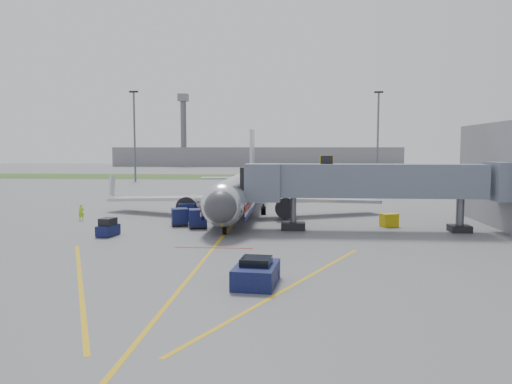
# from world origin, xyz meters

# --- Properties ---
(ground) EXTENTS (400.00, 400.00, 0.00)m
(ground) POSITION_xyz_m (0.00, 0.00, 0.00)
(ground) COLOR #565659
(ground) RESTS_ON ground
(grass_strip) EXTENTS (300.00, 25.00, 0.01)m
(grass_strip) POSITION_xyz_m (0.00, 90.00, 0.01)
(grass_strip) COLOR #2D4C1E
(grass_strip) RESTS_ON ground
(apron_markings) EXTENTS (21.52, 50.00, 0.01)m
(apron_markings) POSITION_xyz_m (0.00, -7.40, 0.00)
(apron_markings) COLOR gold
(apron_markings) RESTS_ON ground
(airliner) EXTENTS (32.10, 35.67, 10.25)m
(airliner) POSITION_xyz_m (0.00, 15.25, 2.65)
(airliner) COLOR silver
(airliner) RESTS_ON ground
(jet_bridge) EXTENTS (25.30, 4.00, 6.90)m
(jet_bridge) POSITION_xyz_m (12.86, 5.00, 4.47)
(jet_bridge) COLOR slate
(jet_bridge) RESTS_ON ground
(light_mast_left) EXTENTS (2.00, 0.44, 20.40)m
(light_mast_left) POSITION_xyz_m (-30.00, 70.00, 10.78)
(light_mast_left) COLOR #595B60
(light_mast_left) RESTS_ON ground
(light_mast_right) EXTENTS (2.00, 0.44, 20.40)m
(light_mast_right) POSITION_xyz_m (25.00, 75.00, 10.78)
(light_mast_right) COLOR #595B60
(light_mast_right) RESTS_ON ground
(distant_terminal) EXTENTS (120.00, 14.00, 8.00)m
(distant_terminal) POSITION_xyz_m (-10.00, 170.00, 4.00)
(distant_terminal) COLOR slate
(distant_terminal) RESTS_ON ground
(control_tower) EXTENTS (4.00, 4.00, 30.00)m
(control_tower) POSITION_xyz_m (-40.00, 165.00, 17.33)
(control_tower) COLOR #595B60
(control_tower) RESTS_ON ground
(pushback_tug) EXTENTS (2.57, 3.84, 1.52)m
(pushback_tug) POSITION_xyz_m (4.00, -13.87, 0.63)
(pushback_tug) COLOR #0D0E3B
(pushback_tug) RESTS_ON ground
(baggage_tug) EXTENTS (1.52, 2.39, 1.56)m
(baggage_tug) POSITION_xyz_m (-9.89, 0.45, 0.69)
(baggage_tug) COLOR #0D0E3B
(baggage_tug) RESTS_ON ground
(baggage_cart_a) EXTENTS (1.97, 1.97, 1.69)m
(baggage_cart_a) POSITION_xyz_m (-5.04, 6.57, 0.86)
(baggage_cart_a) COLOR #0D0E3B
(baggage_cart_a) RESTS_ON ground
(baggage_cart_b) EXTENTS (2.13, 2.13, 1.81)m
(baggage_cart_b) POSITION_xyz_m (-5.18, 10.22, 0.92)
(baggage_cart_b) COLOR #0D0E3B
(baggage_cart_b) RESTS_ON ground
(baggage_cart_c) EXTENTS (2.04, 2.04, 1.80)m
(baggage_cart_c) POSITION_xyz_m (-3.00, 5.28, 0.92)
(baggage_cart_c) COLOR #0D0E3B
(baggage_cart_c) RESTS_ON ground
(belt_loader) EXTENTS (2.75, 4.48, 2.13)m
(belt_loader) POSITION_xyz_m (-2.48, 16.04, 0.53)
(belt_loader) COLOR #0D0E3B
(belt_loader) RESTS_ON ground
(ground_power_cart) EXTENTS (1.85, 1.59, 1.25)m
(ground_power_cart) POSITION_xyz_m (15.22, 7.62, 0.62)
(ground_power_cart) COLOR gold
(ground_power_cart) RESTS_ON ground
(ramp_worker) EXTENTS (0.69, 0.56, 1.63)m
(ramp_worker) POSITION_xyz_m (-16.24, 9.57, 0.81)
(ramp_worker) COLOR #96E41A
(ramp_worker) RESTS_ON ground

